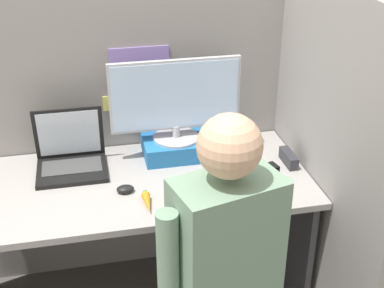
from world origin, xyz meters
The scene contains 11 objects.
cubicle_panel_back centered at (0.00, 0.73, 0.80)m, with size 2.06×0.05×1.59m.
cubicle_panel_right centered at (0.81, 0.28, 0.80)m, with size 0.04×1.35×1.59m.
desk centered at (0.00, 0.35, 0.56)m, with size 1.56×0.71×0.74m.
paper_box centered at (0.23, 0.55, 0.78)m, with size 0.32×0.24×0.09m.
monitor centered at (0.23, 0.56, 1.03)m, with size 0.61×0.22×0.39m.
laptop centered at (-0.27, 0.52, 0.79)m, with size 0.32×0.26×0.28m.
mouse centered at (-0.05, 0.27, 0.75)m, with size 0.08×0.06×0.03m.
stapler centered at (0.73, 0.36, 0.77)m, with size 0.04×0.15×0.06m.
carrot_toy centered at (0.03, 0.14, 0.76)m, with size 0.04×0.15×0.04m.
person centered at (0.21, -0.41, 0.79)m, with size 0.47×0.46×1.35m.
coffee_mug centered at (0.60, 0.58, 0.78)m, with size 0.07×0.07×0.09m.
Camera 1 is at (-0.18, -1.69, 1.98)m, focal length 50.00 mm.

